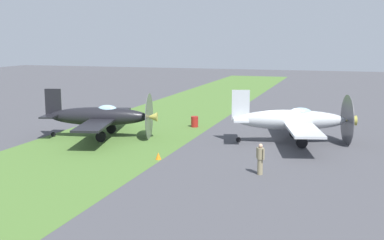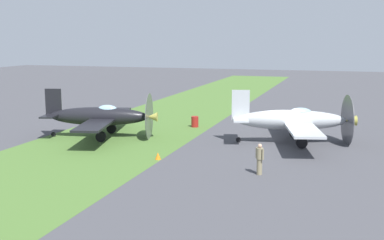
{
  "view_description": "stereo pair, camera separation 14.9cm",
  "coord_description": "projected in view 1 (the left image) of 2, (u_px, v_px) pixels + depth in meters",
  "views": [
    {
      "loc": [
        34.62,
        4.17,
        7.42
      ],
      "look_at": [
        1.18,
        -6.35,
        1.49
      ],
      "focal_mm": 45.66,
      "sensor_mm": 36.0,
      "label": 1
    },
    {
      "loc": [
        34.57,
        4.31,
        7.42
      ],
      "look_at": [
        1.18,
        -6.35,
        1.49
      ],
      "focal_mm": 45.66,
      "sensor_mm": 36.0,
      "label": 2
    }
  ],
  "objects": [
    {
      "name": "grass_verge",
      "position": [
        130.0,
        133.0,
        38.53
      ],
      "size": [
        120.0,
        11.0,
        0.01
      ],
      "primitive_type": "cube",
      "color": "#476B2D",
      "rests_on": "ground"
    },
    {
      "name": "ground_crew_chief",
      "position": [
        260.0,
        158.0,
        26.62
      ],
      "size": [
        0.44,
        0.51,
        1.73
      ],
      "rotation": [
        0.0,
        0.0,
        4.02
      ],
      "color": "#847A5B",
      "rests_on": "ground"
    },
    {
      "name": "airplane_lead",
      "position": [
        293.0,
        120.0,
        34.56
      ],
      "size": [
        11.12,
        8.91,
        3.94
      ],
      "rotation": [
        0.0,
        0.0,
        0.24
      ],
      "color": "#B2B7BC",
      "rests_on": "ground"
    },
    {
      "name": "ground_plane",
      "position": [
        281.0,
        142.0,
        35.03
      ],
      "size": [
        160.0,
        160.0,
        0.0
      ],
      "primitive_type": "plane",
      "color": "#424247"
    },
    {
      "name": "fuel_drum",
      "position": [
        195.0,
        122.0,
        40.92
      ],
      "size": [
        0.6,
        0.6,
        0.9
      ],
      "primitive_type": "cylinder",
      "color": "maroon",
      "rests_on": "ground"
    },
    {
      "name": "runway_marker_cone",
      "position": [
        158.0,
        156.0,
        30.04
      ],
      "size": [
        0.36,
        0.36,
        0.44
      ],
      "primitive_type": "cone",
      "color": "orange",
      "rests_on": "ground"
    },
    {
      "name": "airplane_wingman",
      "position": [
        101.0,
        116.0,
        36.48
      ],
      "size": [
        10.78,
        8.63,
        3.82
      ],
      "rotation": [
        0.0,
        0.0,
        0.23
      ],
      "color": "black",
      "rests_on": "ground"
    }
  ]
}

